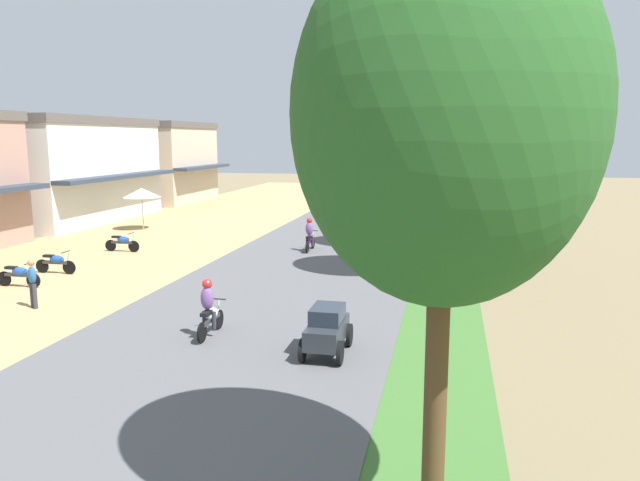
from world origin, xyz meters
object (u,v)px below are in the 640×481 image
at_px(pedestrian_on_shoulder, 32,281).
at_px(streetlamp_mid, 452,145).
at_px(parked_motorbike_third, 19,274).
at_px(motorbike_ahead_second, 310,235).
at_px(vendor_umbrella, 142,193).
at_px(median_tree_second, 447,97).
at_px(parked_motorbike_fourth, 56,262).
at_px(motorbike_foreground_rider, 209,309).
at_px(median_tree_third, 447,81).
at_px(car_hatchback_charcoal, 327,328).
at_px(utility_pole_near, 519,154).
at_px(median_tree_fifth, 447,137).
at_px(streetlamp_near, 452,149).
at_px(median_tree_nearest, 445,116).
at_px(parked_motorbike_fifth, 122,242).
at_px(median_tree_fourth, 453,126).

xyz_separation_m(pedestrian_on_shoulder, streetlamp_mid, (13.13, 39.80, 3.94)).
height_order(parked_motorbike_third, motorbike_ahead_second, motorbike_ahead_second).
xyz_separation_m(vendor_umbrella, median_tree_second, (17.84, -9.67, 4.72)).
height_order(parked_motorbike_fourth, motorbike_foreground_rider, motorbike_foreground_rider).
height_order(median_tree_second, median_tree_third, median_tree_third).
distance_m(parked_motorbike_fourth, car_hatchback_charcoal, 14.42).
xyz_separation_m(utility_pole_near, car_hatchback_charcoal, (-5.55, -10.70, -4.16)).
xyz_separation_m(median_tree_fifth, streetlamp_near, (0.36, -12.79, -0.74)).
height_order(streetlamp_near, motorbike_foreground_rider, streetlamp_near).
distance_m(median_tree_nearest, car_hatchback_charcoal, 8.55).
bearing_deg(car_hatchback_charcoal, motorbike_ahead_second, 104.85).
bearing_deg(utility_pole_near, motorbike_foreground_rider, -131.88).
bearing_deg(streetlamp_near, pedestrian_on_shoulder, -123.38).
bearing_deg(median_tree_nearest, utility_pole_near, 80.91).
bearing_deg(car_hatchback_charcoal, vendor_umbrella, 129.14).
height_order(pedestrian_on_shoulder, median_tree_third, median_tree_third).
height_order(car_hatchback_charcoal, motorbike_foreground_rider, motorbike_foreground_rider).
bearing_deg(median_tree_second, median_tree_nearest, -89.57).
distance_m(median_tree_second, car_hatchback_charcoal, 11.23).
bearing_deg(parked_motorbike_fifth, streetlamp_mid, 62.74).
bearing_deg(utility_pole_near, car_hatchback_charcoal, -117.43).
height_order(parked_motorbike_fifth, motorbike_ahead_second, motorbike_ahead_second).
relative_size(parked_motorbike_third, parked_motorbike_fourth, 1.00).
distance_m(vendor_umbrella, streetlamp_mid, 29.66).
height_order(median_tree_third, car_hatchback_charcoal, median_tree_third).
bearing_deg(car_hatchback_charcoal, streetlamp_mid, 85.97).
bearing_deg(parked_motorbike_third, median_tree_nearest, -35.03).
height_order(median_tree_nearest, streetlamp_near, streetlamp_near).
distance_m(parked_motorbike_fourth, median_tree_second, 16.85).
bearing_deg(car_hatchback_charcoal, parked_motorbike_fourth, 151.69).
bearing_deg(motorbike_ahead_second, streetlamp_mid, 76.76).
bearing_deg(streetlamp_mid, parked_motorbike_fifth, -117.26).
xyz_separation_m(streetlamp_near, utility_pole_near, (2.60, -11.38, 0.01)).
distance_m(parked_motorbike_third, streetlamp_near, 23.85).
relative_size(median_tree_nearest, motorbike_foreground_rider, 4.62).
height_order(median_tree_fourth, median_tree_fifth, median_tree_fourth).
bearing_deg(motorbike_foreground_rider, parked_motorbike_third, 156.96).
distance_m(median_tree_second, motorbike_foreground_rider, 12.01).
bearing_deg(pedestrian_on_shoulder, parked_motorbike_fifth, 104.00).
bearing_deg(median_tree_third, streetlamp_mid, 89.28).
relative_size(pedestrian_on_shoulder, streetlamp_near, 0.19).
height_order(streetlamp_near, streetlamp_mid, streetlamp_mid).
distance_m(parked_motorbike_fourth, median_tree_fourth, 27.68).
xyz_separation_m(median_tree_nearest, utility_pole_near, (2.72, 16.99, -0.91)).
bearing_deg(parked_motorbike_fifth, pedestrian_on_shoulder, -76.00).
distance_m(median_tree_nearest, motorbike_foreground_rider, 10.59).
height_order(median_tree_fourth, utility_pole_near, utility_pole_near).
bearing_deg(median_tree_fourth, streetlamp_near, -90.11).
height_order(car_hatchback_charcoal, motorbike_ahead_second, motorbike_ahead_second).
distance_m(median_tree_second, motorbike_ahead_second, 10.15).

